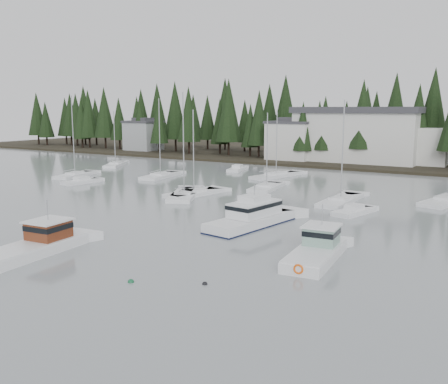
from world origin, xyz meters
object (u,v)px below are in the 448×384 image
object	(u,v)px
sailboat_2	(276,177)
runabout_0	(81,182)
sailboat_4	(116,165)
sailboat_11	(160,177)
sailboat_6	(448,202)
runabout_3	(237,170)
house_far_west	(143,135)
lobster_boat_teal	(317,252)
sailboat_0	(75,176)
harbor_inn	(367,135)
sailboat_9	(341,202)
sailboat_3	(184,196)
sailboat_8	(266,189)
runabout_1	(354,213)
house_west	(291,140)
cabin_cruiser_center	(252,219)
lobster_boat_brown	(35,247)
sailboat_12	(194,195)

from	to	relation	value
sailboat_2	runabout_0	world-z (taller)	sailboat_2
sailboat_4	sailboat_11	bearing A→B (deg)	-143.07
sailboat_6	runabout_3	bearing A→B (deg)	83.97
house_far_west	lobster_boat_teal	bearing A→B (deg)	-41.87
sailboat_0	sailboat_2	xyz separation A→B (m)	(28.46, 16.97, -0.03)
harbor_inn	sailboat_9	xyz separation A→B (m)	(9.04, -42.77, -5.72)
sailboat_2	sailboat_11	size ratio (longest dim) A/B	0.84
sailboat_3	sailboat_8	xyz separation A→B (m)	(6.25, 10.87, -0.01)
harbor_inn	sailboat_11	xyz separation A→B (m)	(-23.25, -36.71, -5.71)
sailboat_6	house_far_west	bearing A→B (deg)	80.07
harbor_inn	runabout_0	world-z (taller)	harbor_inn
runabout_1	sailboat_11	bearing A→B (deg)	86.26
house_west	sailboat_2	size ratio (longest dim) A/B	0.85
house_west	house_far_west	xyz separation A→B (m)	(-42.00, 2.00, -0.25)
sailboat_8	sailboat_6	bearing A→B (deg)	-91.96
house_far_west	sailboat_11	world-z (taller)	sailboat_11
house_west	house_far_west	bearing A→B (deg)	177.27
sailboat_6	sailboat_9	distance (m)	12.92
lobster_boat_teal	sailboat_3	bearing A→B (deg)	50.16
sailboat_3	house_west	bearing A→B (deg)	-19.49
harbor_inn	sailboat_2	xyz separation A→B (m)	(-7.30, -26.46, -5.73)
cabin_cruiser_center	sailboat_0	bearing A→B (deg)	78.10
lobster_boat_brown	runabout_1	world-z (taller)	lobster_boat_brown
cabin_cruiser_center	sailboat_8	xyz separation A→B (m)	(-8.69, 20.39, -0.63)
runabout_1	runabout_3	xyz separation A→B (m)	(-29.51, 26.19, 0.00)
lobster_boat_teal	sailboat_11	xyz separation A→B (m)	(-38.16, 29.14, -0.47)
sailboat_6	sailboat_12	size ratio (longest dim) A/B	1.08
lobster_boat_brown	lobster_boat_teal	bearing A→B (deg)	-67.82
sailboat_9	sailboat_8	bearing A→B (deg)	70.26
lobster_boat_teal	runabout_0	bearing A→B (deg)	62.53
sailboat_6	sailboat_2	bearing A→B (deg)	85.16
sailboat_2	sailboat_8	world-z (taller)	sailboat_2
sailboat_3	runabout_1	bearing A→B (deg)	-114.05
lobster_boat_brown	cabin_cruiser_center	size ratio (longest dim) A/B	0.87
sailboat_11	runabout_0	xyz separation A→B (m)	(-6.00, -11.38, 0.06)
house_west	sailboat_0	distance (m)	45.36
lobster_boat_teal	sailboat_11	distance (m)	48.02
cabin_cruiser_center	sailboat_6	world-z (taller)	sailboat_6
house_west	lobster_boat_brown	distance (m)	73.40
house_west	sailboat_12	world-z (taller)	sailboat_12
harbor_inn	lobster_boat_teal	world-z (taller)	harbor_inn
house_far_west	sailboat_4	distance (m)	31.63
house_west	sailboat_9	world-z (taller)	sailboat_9
sailboat_6	harbor_inn	bearing A→B (deg)	43.34
sailboat_6	sailboat_12	bearing A→B (deg)	126.58
sailboat_6	sailboat_3	bearing A→B (deg)	128.97
house_west	sailboat_6	world-z (taller)	sailboat_6
sailboat_2	runabout_1	world-z (taller)	sailboat_2
sailboat_2	runabout_3	distance (m)	10.69
sailboat_8	runabout_3	world-z (taller)	sailboat_8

